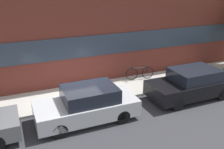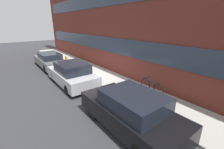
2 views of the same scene
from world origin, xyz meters
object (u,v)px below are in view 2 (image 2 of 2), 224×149
object	(u,v)px
parked_car_silver	(72,74)
fire_hydrant	(66,59)
parked_car_grey	(50,60)
parked_car_black	(131,111)
bicycle	(152,86)

from	to	relation	value
parked_car_silver	fire_hydrant	distance (m)	5.26
parked_car_grey	parked_car_black	distance (m)	9.98
parked_car_black	bicycle	world-z (taller)	parked_car_black
parked_car_grey	bicycle	xyz separation A→B (m)	(8.72, 2.77, -0.15)
parked_car_grey	bicycle	distance (m)	9.15
parked_car_black	fire_hydrant	xyz separation A→B (m)	(-10.23, 1.56, -0.25)
fire_hydrant	parked_car_black	bearing A→B (deg)	-8.65
parked_car_grey	parked_car_black	bearing A→B (deg)	-180.00
parked_car_grey	fire_hydrant	xyz separation A→B (m)	(-0.25, 1.56, -0.19)
parked_car_grey	bicycle	bearing A→B (deg)	-162.40
parked_car_grey	parked_car_silver	xyz separation A→B (m)	(4.77, 0.00, 0.03)
fire_hydrant	bicycle	world-z (taller)	bicycle
parked_car_silver	parked_car_black	distance (m)	5.21
parked_car_black	fire_hydrant	world-z (taller)	parked_car_black
parked_car_grey	parked_car_silver	distance (m)	4.77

